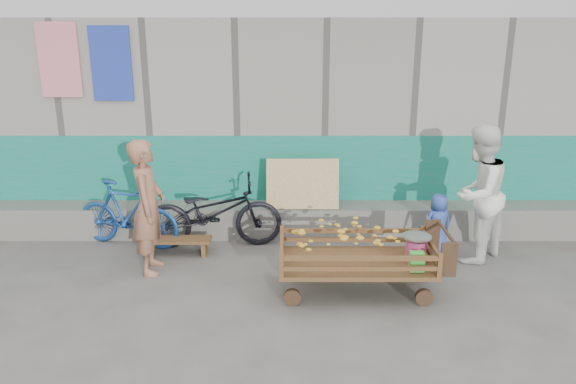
{
  "coord_description": "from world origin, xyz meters",
  "views": [
    {
      "loc": [
        0.1,
        -5.21,
        2.98
      ],
      "look_at": [
        0.1,
        1.2,
        1.0
      ],
      "focal_mm": 35.0,
      "sensor_mm": 36.0,
      "label": 1
    }
  ],
  "objects_px": {
    "vendor_man": "(148,207)",
    "child": "(438,224)",
    "bicycle_blue": "(128,214)",
    "bench": "(177,243)",
    "woman": "(478,194)",
    "bicycle_dark": "(213,212)",
    "banana_cart": "(353,248)"
  },
  "relations": [
    {
      "from": "vendor_man",
      "to": "child",
      "type": "bearing_deg",
      "value": -85.17
    },
    {
      "from": "child",
      "to": "bicycle_blue",
      "type": "distance_m",
      "value": 4.15
    },
    {
      "from": "vendor_man",
      "to": "bicycle_blue",
      "type": "relative_size",
      "value": 1.08
    },
    {
      "from": "bench",
      "to": "woman",
      "type": "bearing_deg",
      "value": -2.13
    },
    {
      "from": "vendor_man",
      "to": "bench",
      "type": "bearing_deg",
      "value": -27.3
    },
    {
      "from": "bicycle_dark",
      "to": "woman",
      "type": "bearing_deg",
      "value": -102.72
    },
    {
      "from": "child",
      "to": "bicycle_dark",
      "type": "height_order",
      "value": "bicycle_dark"
    },
    {
      "from": "bicycle_dark",
      "to": "bicycle_blue",
      "type": "bearing_deg",
      "value": 83.78
    },
    {
      "from": "banana_cart",
      "to": "bicycle_blue",
      "type": "distance_m",
      "value": 3.21
    },
    {
      "from": "vendor_man",
      "to": "bicycle_blue",
      "type": "distance_m",
      "value": 1.01
    },
    {
      "from": "child",
      "to": "bicycle_dark",
      "type": "bearing_deg",
      "value": -23.82
    },
    {
      "from": "bench",
      "to": "bicycle_blue",
      "type": "distance_m",
      "value": 0.83
    },
    {
      "from": "banana_cart",
      "to": "vendor_man",
      "type": "height_order",
      "value": "vendor_man"
    },
    {
      "from": "bench",
      "to": "bicycle_dark",
      "type": "distance_m",
      "value": 0.62
    },
    {
      "from": "banana_cart",
      "to": "bench",
      "type": "xyz_separation_m",
      "value": [
        -2.19,
        1.07,
        -0.38
      ]
    },
    {
      "from": "bench",
      "to": "vendor_man",
      "type": "distance_m",
      "value": 0.86
    },
    {
      "from": "woman",
      "to": "child",
      "type": "relative_size",
      "value": 2.15
    },
    {
      "from": "bicycle_dark",
      "to": "bicycle_blue",
      "type": "xyz_separation_m",
      "value": [
        -1.16,
        0.01,
        -0.03
      ]
    },
    {
      "from": "bench",
      "to": "woman",
      "type": "xyz_separation_m",
      "value": [
        3.84,
        -0.14,
        0.72
      ]
    },
    {
      "from": "vendor_man",
      "to": "woman",
      "type": "height_order",
      "value": "woman"
    },
    {
      "from": "bicycle_dark",
      "to": "bicycle_blue",
      "type": "distance_m",
      "value": 1.16
    },
    {
      "from": "bicycle_blue",
      "to": "vendor_man",
      "type": "bearing_deg",
      "value": -130.79
    },
    {
      "from": "vendor_man",
      "to": "woman",
      "type": "relative_size",
      "value": 0.94
    },
    {
      "from": "banana_cart",
      "to": "vendor_man",
      "type": "bearing_deg",
      "value": 166.55
    },
    {
      "from": "vendor_man",
      "to": "child",
      "type": "distance_m",
      "value": 3.71
    },
    {
      "from": "banana_cart",
      "to": "bicycle_blue",
      "type": "relative_size",
      "value": 1.23
    },
    {
      "from": "bench",
      "to": "bicycle_blue",
      "type": "xyz_separation_m",
      "value": [
        -0.71,
        0.3,
        0.3
      ]
    },
    {
      "from": "bench",
      "to": "bicycle_blue",
      "type": "relative_size",
      "value": 0.58
    },
    {
      "from": "banana_cart",
      "to": "woman",
      "type": "relative_size",
      "value": 1.07
    },
    {
      "from": "banana_cart",
      "to": "child",
      "type": "bearing_deg",
      "value": 42.13
    },
    {
      "from": "child",
      "to": "bicycle_blue",
      "type": "height_order",
      "value": "bicycle_blue"
    },
    {
      "from": "child",
      "to": "banana_cart",
      "type": "bearing_deg",
      "value": 22.79
    }
  ]
}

